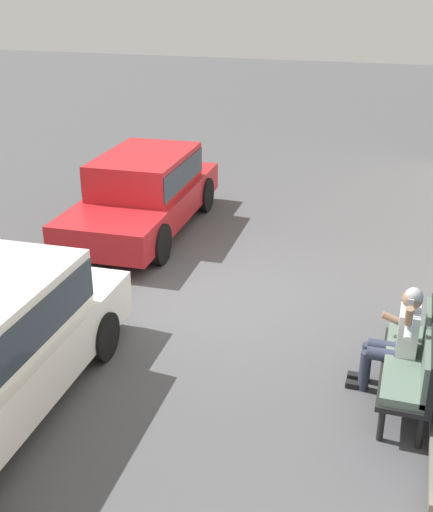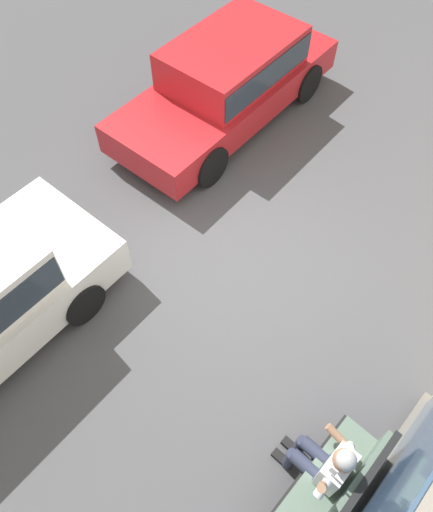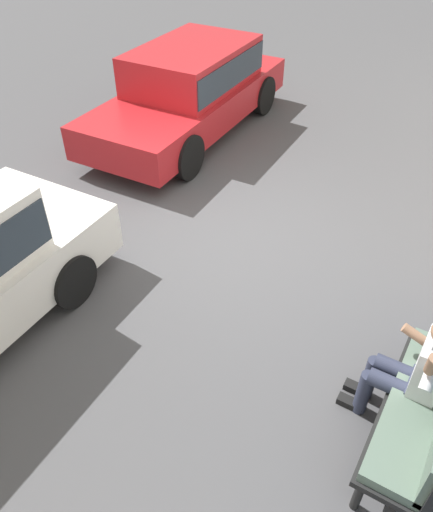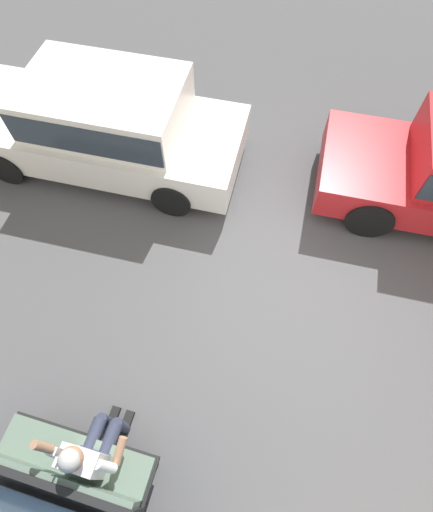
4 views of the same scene
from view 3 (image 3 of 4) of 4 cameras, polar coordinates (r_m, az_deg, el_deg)
ground_plane at (r=6.59m, az=1.15°, el=2.40°), size 60.00×60.00×0.00m
person_on_phone at (r=4.44m, az=21.80°, el=-11.88°), size 0.73×0.74×1.34m
parked_car_near at (r=8.98m, az=-2.98°, el=18.78°), size 4.46×1.94×1.44m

